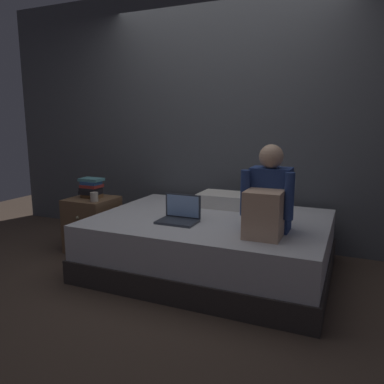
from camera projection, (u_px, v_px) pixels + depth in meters
The scene contains 9 objects.
ground_plane at pixel (176, 279), 3.17m from camera, with size 8.00×8.00×0.00m, color #47382D.
wall_back at pixel (224, 117), 4.00m from camera, with size 5.60×0.10×2.70m, color #4C4F54.
bed at pixel (211, 244), 3.32m from camera, with size 2.00×1.50×0.49m.
nightstand at pixel (93, 224), 3.85m from camera, with size 0.44×0.46×0.54m.
person_sitting at pixel (268, 200), 2.77m from camera, with size 0.39×0.44×0.66m.
laptop at pixel (180, 215), 3.12m from camera, with size 0.32×0.23×0.22m.
pillow at pixel (228, 200), 3.66m from camera, with size 0.56×0.36×0.13m, color silver.
book_stack at pixel (91, 188), 3.81m from camera, with size 0.22×0.18×0.20m.
mug at pixel (94, 197), 3.63m from camera, with size 0.08×0.08×0.09m, color #BCB2A3.
Camera 1 is at (1.32, -2.68, 1.31)m, focal length 35.22 mm.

